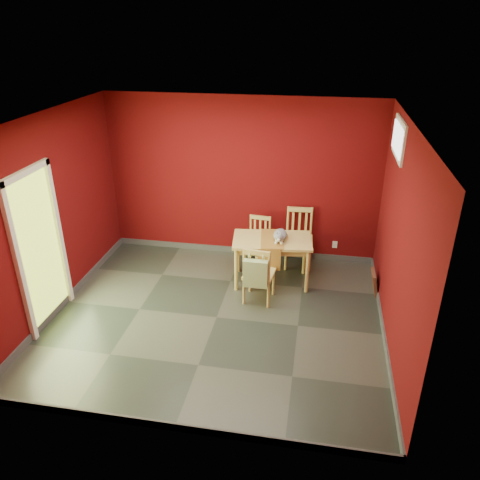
% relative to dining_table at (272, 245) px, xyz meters
% --- Properties ---
extents(ground, '(4.50, 4.50, 0.00)m').
position_rel_dining_table_xyz_m(ground, '(-0.63, -1.11, -0.64)').
color(ground, '#2D342D').
rests_on(ground, ground).
extents(room_shell, '(4.50, 4.50, 4.50)m').
position_rel_dining_table_xyz_m(room_shell, '(-0.63, -1.11, -0.59)').
color(room_shell, '#51080A').
rests_on(room_shell, ground).
extents(doorway, '(0.06, 1.01, 2.13)m').
position_rel_dining_table_xyz_m(doorway, '(-2.86, -1.51, 0.48)').
color(doorway, '#B7D838').
rests_on(doorway, ground).
extents(window, '(0.05, 0.90, 0.50)m').
position_rel_dining_table_xyz_m(window, '(1.60, -0.11, 1.71)').
color(window, white).
rests_on(window, room_shell).
extents(outlet_plate, '(0.08, 0.02, 0.12)m').
position_rel_dining_table_xyz_m(outlet_plate, '(0.97, 0.88, -0.34)').
color(outlet_plate, silver).
rests_on(outlet_plate, room_shell).
extents(dining_table, '(1.25, 0.82, 0.74)m').
position_rel_dining_table_xyz_m(dining_table, '(0.00, 0.00, 0.00)').
color(dining_table, tan).
rests_on(dining_table, ground).
extents(table_runner, '(0.42, 0.74, 0.36)m').
position_rel_dining_table_xyz_m(table_runner, '(0.00, -0.12, 0.04)').
color(table_runner, olive).
rests_on(table_runner, dining_table).
extents(chair_far_left, '(0.42, 0.42, 0.82)m').
position_rel_dining_table_xyz_m(chair_far_left, '(-0.29, 0.56, -0.23)').
color(chair_far_left, tan).
rests_on(chair_far_left, ground).
extents(chair_far_right, '(0.47, 0.47, 0.96)m').
position_rel_dining_table_xyz_m(chair_far_right, '(0.37, 0.66, -0.15)').
color(chair_far_right, tan).
rests_on(chair_far_right, ground).
extents(chair_near, '(0.46, 0.46, 0.90)m').
position_rel_dining_table_xyz_m(chair_near, '(-0.12, -0.59, -0.19)').
color(chair_near, tan).
rests_on(chair_near, ground).
extents(tote_bag, '(0.34, 0.20, 0.47)m').
position_rel_dining_table_xyz_m(tote_bag, '(-0.14, -0.80, -0.07)').
color(tote_bag, '#96AF70').
rests_on(tote_bag, chair_near).
extents(cat, '(0.25, 0.43, 0.21)m').
position_rel_dining_table_xyz_m(cat, '(0.12, 0.01, 0.20)').
color(cat, slate).
rests_on(cat, table_runner).
extents(picture_frame, '(0.12, 0.35, 0.35)m').
position_rel_dining_table_xyz_m(picture_frame, '(1.56, -0.05, -0.47)').
color(picture_frame, '#573120').
rests_on(picture_frame, ground).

